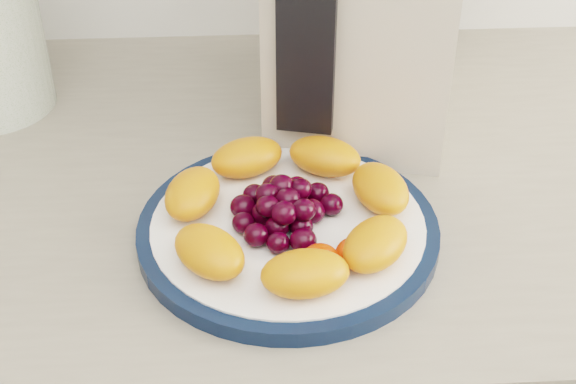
{
  "coord_description": "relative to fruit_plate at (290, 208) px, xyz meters",
  "views": [
    {
      "loc": [
        -0.01,
        0.52,
        1.35
      ],
      "look_at": [
        0.02,
        1.08,
        0.95
      ],
      "focal_mm": 50.0,
      "sensor_mm": 36.0,
      "label": 1
    }
  ],
  "objects": [
    {
      "name": "appliance_panel",
      "position": [
        0.02,
        0.11,
        0.13
      ],
      "size": [
        0.06,
        0.03,
        0.23
      ],
      "primitive_type": "cube",
      "rotation": [
        0.0,
        0.0,
        -0.24
      ],
      "color": "black",
      "rests_on": "appliance_body"
    },
    {
      "name": "plate_face",
      "position": [
        -0.0,
        0.0,
        -0.02
      ],
      "size": [
        0.24,
        0.24,
        0.02
      ],
      "primitive_type": "cylinder",
      "color": "white",
      "rests_on": "counter"
    },
    {
      "name": "plate_rim",
      "position": [
        -0.0,
        0.0,
        -0.03
      ],
      "size": [
        0.27,
        0.27,
        0.01
      ],
      "primitive_type": "cylinder",
      "color": "black",
      "rests_on": "counter"
    },
    {
      "name": "fruit_plate",
      "position": [
        0.0,
        0.0,
        0.0
      ],
      "size": [
        0.23,
        0.23,
        0.04
      ],
      "color": "#D66115",
      "rests_on": "plate_face"
    }
  ]
}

